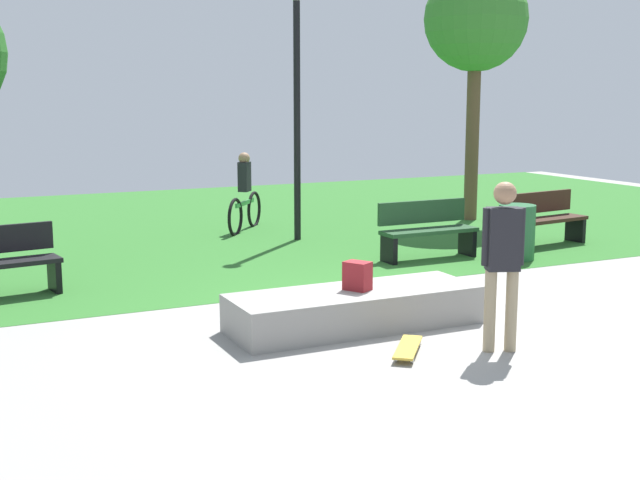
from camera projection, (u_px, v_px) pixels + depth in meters
name	position (u px, v px, depth m)	size (l,w,h in m)	color
ground_plane	(396.00, 315.00, 9.90)	(28.00, 28.00, 0.00)	gray
grass_lawn	(198.00, 225.00, 16.77)	(26.60, 12.54, 0.01)	#2D6B28
concrete_ledge	(355.00, 309.00, 9.36)	(2.84, 0.97, 0.42)	gray
backpack_on_ledge	(357.00, 276.00, 9.32)	(0.28, 0.20, 0.32)	maroon
skater_performing_trick	(503.00, 253.00, 8.36)	(0.41, 0.31, 1.73)	tan
skateboard_by_ledge	(408.00, 348.00, 8.43)	(0.66, 0.75, 0.08)	gold
park_bench_center_lawn	(544.00, 217.00, 14.43)	(1.65, 0.69, 0.91)	#331E14
park_bench_far_right	(427.00, 228.00, 13.25)	(1.60, 0.49, 0.91)	#1E4223
tree_leaning_ash	(476.00, 22.00, 16.78)	(2.08, 2.08, 5.09)	brown
lamp_post	(297.00, 89.00, 14.59)	(0.28, 0.28, 4.42)	black
trash_bin	(516.00, 232.00, 13.19)	(0.57, 0.57, 0.87)	#1E592D
cyclist_on_bicycle	(245.00, 198.00, 15.97)	(1.21, 1.44, 1.52)	black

